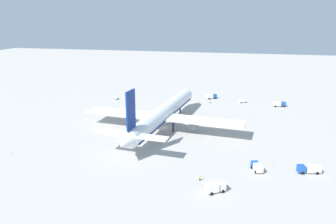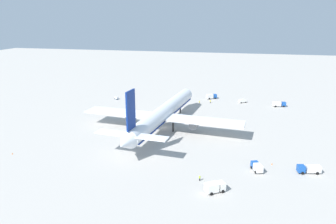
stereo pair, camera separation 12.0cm
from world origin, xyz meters
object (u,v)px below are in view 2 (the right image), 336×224
at_px(ground_worker_1, 199,102).
at_px(ground_worker_2, 210,102).
at_px(ground_worker_0, 200,178).
at_px(traffic_cone_0, 179,102).
at_px(traffic_cone_1, 12,153).
at_px(airliner, 163,113).
at_px(service_truck_0, 279,104).
at_px(service_truck_4, 309,169).
at_px(baggage_cart_0, 117,98).
at_px(traffic_cone_2, 272,164).
at_px(service_truck_1, 215,187).
at_px(service_truck_3, 257,167).
at_px(service_truck_2, 211,96).
at_px(service_van, 242,101).

relative_size(ground_worker_1, ground_worker_2, 1.09).
distance_m(ground_worker_0, traffic_cone_0, 86.44).
relative_size(traffic_cone_0, traffic_cone_1, 1.00).
xyz_separation_m(ground_worker_2, traffic_cone_0, (-3.50, 16.36, -0.54)).
bearing_deg(traffic_cone_1, ground_worker_2, -34.86).
xyz_separation_m(airliner, traffic_cone_1, (-36.83, 43.12, -6.28)).
relative_size(airliner, service_truck_0, 11.41).
distance_m(ground_worker_0, traffic_cone_1, 64.15).
bearing_deg(service_truck_4, baggage_cart_0, 51.34).
distance_m(ground_worker_1, traffic_cone_2, 75.25).
relative_size(service_truck_1, service_truck_3, 1.05).
bearing_deg(traffic_cone_2, service_truck_2, 18.61).
bearing_deg(service_truck_4, ground_worker_1, 30.77).
relative_size(service_truck_2, service_truck_4, 0.87).
height_order(baggage_cart_0, ground_worker_0, ground_worker_0).
relative_size(service_truck_3, ground_worker_1, 3.12).
bearing_deg(service_truck_2, traffic_cone_2, -161.39).
xyz_separation_m(service_truck_4, baggage_cart_0, (71.34, 89.18, -0.63)).
height_order(service_truck_3, ground_worker_2, service_truck_3).
xyz_separation_m(ground_worker_0, ground_worker_2, (86.95, 6.17, -0.01)).
height_order(service_truck_2, traffic_cone_0, service_truck_2).
height_order(airliner, ground_worker_2, airliner).
bearing_deg(traffic_cone_1, airliner, -49.50).
bearing_deg(service_truck_3, airliner, 50.01).
bearing_deg(traffic_cone_1, baggage_cart_0, -4.10).
relative_size(service_truck_0, baggage_cart_0, 2.20).
xyz_separation_m(ground_worker_2, traffic_cone_2, (-71.51, -26.80, -0.54)).
height_order(airliner, service_truck_2, airliner).
bearing_deg(ground_worker_0, service_truck_0, -18.27).
xyz_separation_m(airliner, ground_worker_1, (42.68, -9.24, -5.67)).
bearing_deg(service_truck_3, traffic_cone_2, -40.60).
bearing_deg(service_truck_3, ground_worker_2, 15.96).
distance_m(traffic_cone_0, traffic_cone_1, 89.72).
relative_size(service_truck_0, traffic_cone_0, 12.42).
height_order(service_truck_4, traffic_cone_1, service_truck_4).
height_order(service_truck_2, ground_worker_1, service_truck_2).
distance_m(airliner, service_truck_4, 59.41).
distance_m(service_truck_0, service_truck_4, 75.59).
distance_m(service_truck_1, baggage_cart_0, 108.77).
bearing_deg(service_van, service_truck_2, 74.54).
bearing_deg(ground_worker_1, baggage_cart_0, 90.07).
distance_m(ground_worker_0, ground_worker_2, 87.17).
distance_m(service_truck_4, traffic_cone_0, 89.18).
distance_m(service_truck_2, ground_worker_1, 13.96).
bearing_deg(service_truck_0, traffic_cone_2, 173.45).
relative_size(service_truck_4, ground_worker_2, 4.35).
relative_size(baggage_cart_0, traffic_cone_1, 5.65).
xyz_separation_m(service_truck_2, ground_worker_0, (-96.41, -6.65, -0.65)).
distance_m(service_truck_0, ground_worker_0, 92.23).
xyz_separation_m(service_truck_2, baggage_cart_0, (-13.06, 51.69, -0.73)).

